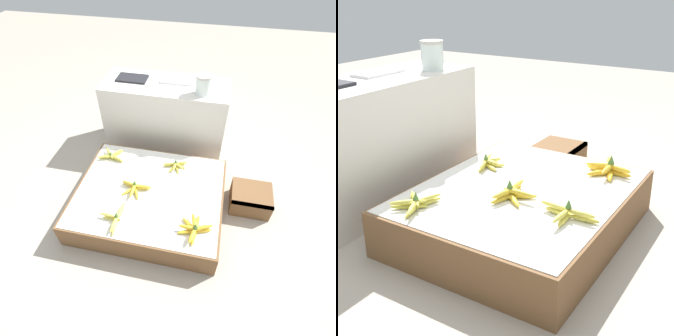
% 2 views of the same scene
% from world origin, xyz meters
% --- Properties ---
extents(ground_plane, '(10.00, 10.00, 0.00)m').
position_xyz_m(ground_plane, '(0.00, 0.00, 0.00)').
color(ground_plane, '#A89E8E').
extents(display_platform, '(1.19, 0.98, 0.24)m').
position_xyz_m(display_platform, '(0.00, 0.00, 0.12)').
color(display_platform, brown).
rests_on(display_platform, ground_plane).
extents(back_vendor_table, '(1.19, 0.48, 0.71)m').
position_xyz_m(back_vendor_table, '(-0.06, 0.90, 0.35)').
color(back_vendor_table, beige).
rests_on(back_vendor_table, ground_plane).
extents(wooden_crate, '(0.33, 0.29, 0.18)m').
position_xyz_m(wooden_crate, '(0.84, 0.20, 0.09)').
color(wooden_crate, brown).
rests_on(wooden_crate, ground_plane).
extents(banana_bunch_front_midleft, '(0.17, 0.29, 0.09)m').
position_xyz_m(banana_bunch_front_midleft, '(-0.17, -0.32, 0.26)').
color(banana_bunch_front_midleft, '#DBCC4C').
rests_on(banana_bunch_front_midleft, display_platform).
extents(banana_bunch_front_right, '(0.25, 0.26, 0.11)m').
position_xyz_m(banana_bunch_front_right, '(0.41, -0.29, 0.27)').
color(banana_bunch_front_right, gold).
rests_on(banana_bunch_front_right, display_platform).
extents(banana_bunch_middle_midleft, '(0.26, 0.18, 0.10)m').
position_xyz_m(banana_bunch_middle_midleft, '(-0.12, -0.02, 0.26)').
color(banana_bunch_middle_midleft, gold).
rests_on(banana_bunch_middle_midleft, display_platform).
extents(banana_bunch_back_left, '(0.25, 0.18, 0.08)m').
position_xyz_m(banana_bunch_back_left, '(-0.44, 0.31, 0.26)').
color(banana_bunch_back_left, gold).
rests_on(banana_bunch_back_left, display_platform).
extents(banana_bunch_back_midright, '(0.22, 0.15, 0.08)m').
position_xyz_m(banana_bunch_back_midright, '(0.16, 0.31, 0.26)').
color(banana_bunch_back_midright, '#DBCC4C').
rests_on(banana_bunch_back_midright, display_platform).
extents(glass_jar, '(0.14, 0.14, 0.17)m').
position_xyz_m(glass_jar, '(0.30, 0.79, 0.79)').
color(glass_jar, silver).
rests_on(glass_jar, back_vendor_table).
extents(foam_tray_white, '(0.29, 0.14, 0.02)m').
position_xyz_m(foam_tray_white, '(0.03, 0.96, 0.71)').
color(foam_tray_white, white).
rests_on(foam_tray_white, back_vendor_table).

